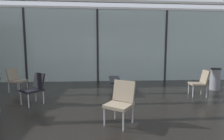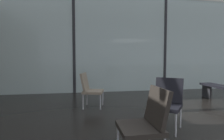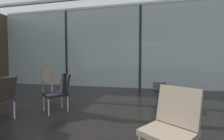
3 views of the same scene
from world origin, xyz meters
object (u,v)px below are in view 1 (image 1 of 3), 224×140
Objects in this scene: lounge_chair_3 at (16,78)px; lounge_chair_0 at (121,100)px; lounge_chair_1 at (35,86)px; waiting_bench at (115,81)px; parked_airplane at (86,48)px; trash_bin at (215,79)px; lounge_chair_4 at (201,81)px.

lounge_chair_0 is at bearing -115.88° from lounge_chair_3.
lounge_chair_0 is 1.00× the size of lounge_chair_1.
waiting_bench is (2.39, 1.35, -0.13)m from lounge_chair_1.
parked_airplane is at bearing 133.91° from lounge_chair_0.
lounge_chair_0 is 2.70m from lounge_chair_1.
lounge_chair_1 is at bearing -168.56° from trash_bin.
lounge_chair_3 is at bearing 170.95° from lounge_chair_1.
parked_airplane is 11.58m from lounge_chair_0.
lounge_chair_0 is 3.50m from lounge_chair_4.
lounge_chair_0 and lounge_chair_1 have the same top height.
lounge_chair_3 is 0.51× the size of waiting_bench.
parked_airplane is 14.98× the size of lounge_chair_0.
waiting_bench is at bearing 122.87° from lounge_chair_0.
lounge_chair_3 is 3.69m from waiting_bench.
lounge_chair_3 is at bearing 88.91° from waiting_bench.
waiting_bench is at bearing 70.00° from lounge_chair_1.
lounge_chair_4 is (6.50, -1.05, 0.00)m from lounge_chair_3.
lounge_chair_3 and lounge_chair_4 have the same top height.
parked_airplane is 8.90m from waiting_bench.
parked_airplane reaches higher than lounge_chair_3.
lounge_chair_3 is at bearing 178.19° from trash_bin.
waiting_bench is 3.93m from trash_bin.
lounge_chair_4 is at bearing -85.37° from lounge_chair_3.
lounge_chair_0 is 4.64m from lounge_chair_3.
lounge_chair_0 is 1.00× the size of lounge_chair_3.
lounge_chair_3 is 6.59m from lounge_chair_4.
lounge_chair_1 is at bearing 121.00° from waiting_bench.
lounge_chair_1 is at bearing -177.16° from lounge_chair_0.
parked_airplane reaches higher than lounge_chair_4.
parked_airplane is at bearing 13.75° from waiting_bench.
lounge_chair_3 is (-3.57, 2.96, 0.00)m from lounge_chair_0.
parked_airplane reaches higher than lounge_chair_0.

